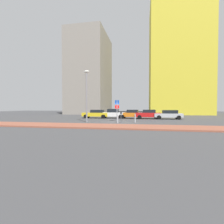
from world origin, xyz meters
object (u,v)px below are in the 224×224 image
(traffic_bollard_near, at_px, (118,119))
(traffic_bollard_mid, at_px, (135,118))
(parked_car_orange, at_px, (132,114))
(parking_meter, at_px, (121,116))
(parked_car_yellow, at_px, (96,114))
(street_lamp, at_px, (87,92))
(parked_car_red, at_px, (148,114))
(parked_car_white, at_px, (113,114))
(parked_car_silver, at_px, (169,114))
(parking_sign_post, at_px, (117,108))

(traffic_bollard_near, relative_size, traffic_bollard_mid, 0.88)
(parked_car_orange, bearing_deg, parking_meter, -94.86)
(parked_car_orange, distance_m, traffic_bollard_near, 8.71)
(parked_car_yellow, xyz_separation_m, traffic_bollard_near, (5.18, -8.38, -0.28))
(traffic_bollard_near, bearing_deg, traffic_bollard_mid, 32.65)
(street_lamp, bearing_deg, parked_car_yellow, 97.93)
(street_lamp, xyz_separation_m, traffic_bollard_near, (4.09, -0.58, -3.43))
(parked_car_yellow, distance_m, parked_car_red, 8.91)
(parked_car_white, distance_m, traffic_bollard_mid, 8.48)
(parked_car_silver, relative_size, street_lamp, 0.65)
(parked_car_silver, distance_m, parking_sign_post, 9.29)
(parked_car_white, height_order, street_lamp, street_lamp)
(parked_car_yellow, xyz_separation_m, parking_sign_post, (4.67, -5.76, 1.06))
(parked_car_yellow, bearing_deg, street_lamp, -82.07)
(parked_car_yellow, height_order, parked_car_silver, parked_car_yellow)
(parking_meter, distance_m, street_lamp, 5.37)
(parked_car_white, xyz_separation_m, parked_car_red, (5.97, -0.30, -0.03))
(parked_car_orange, distance_m, parking_sign_post, 6.31)
(parked_car_silver, bearing_deg, traffic_bollard_mid, -125.72)
(parked_car_silver, relative_size, parking_meter, 3.23)
(parked_car_orange, relative_size, street_lamp, 0.63)
(street_lamp, bearing_deg, parked_car_silver, 34.39)
(traffic_bollard_mid, bearing_deg, parked_car_silver, 54.28)
(parked_car_yellow, height_order, parked_car_white, parked_car_white)
(parked_car_white, height_order, parked_car_silver, parked_car_white)
(parked_car_yellow, relative_size, parked_car_orange, 1.10)
(parking_sign_post, relative_size, traffic_bollard_near, 3.05)
(parking_meter, distance_m, traffic_bollard_near, 0.73)
(traffic_bollard_mid, bearing_deg, parked_car_white, 120.04)
(parking_sign_post, bearing_deg, parked_car_white, 106.10)
(parked_car_red, bearing_deg, parked_car_white, 177.08)
(parking_meter, bearing_deg, parked_car_yellow, 125.04)
(parked_car_yellow, relative_size, street_lamp, 0.69)
(parking_sign_post, bearing_deg, parked_car_orange, 75.76)
(parked_car_orange, distance_m, parking_meter, 8.16)
(parked_car_red, bearing_deg, parking_meter, -113.57)
(parked_car_red, relative_size, traffic_bollard_mid, 3.70)
(street_lamp, xyz_separation_m, traffic_bollard_mid, (6.09, 0.71, -3.36))
(parked_car_orange, bearing_deg, parking_sign_post, -104.24)
(parked_car_orange, xyz_separation_m, street_lamp, (-5.11, -8.07, 3.14))
(parked_car_silver, bearing_deg, parked_car_white, 176.81)
(parked_car_red, relative_size, parked_car_silver, 0.93)
(parked_car_white, height_order, parked_car_red, parked_car_white)
(parked_car_red, distance_m, parking_sign_post, 7.17)
(parked_car_silver, bearing_deg, parked_car_orange, 174.73)
(parked_car_yellow, height_order, street_lamp, street_lamp)
(parking_sign_post, distance_m, street_lamp, 4.62)
(parking_sign_post, height_order, traffic_bollard_mid, parking_sign_post)
(parked_car_orange, bearing_deg, traffic_bollard_near, -96.72)
(parked_car_yellow, relative_size, parked_car_red, 1.14)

